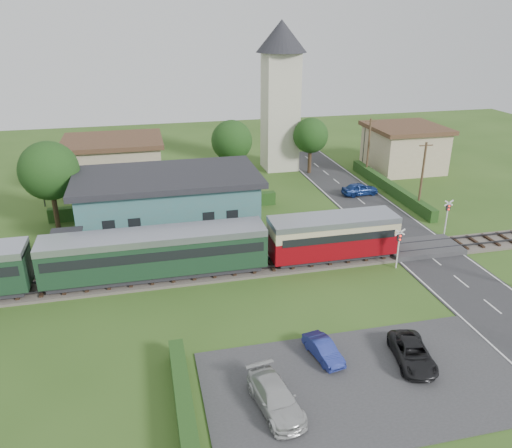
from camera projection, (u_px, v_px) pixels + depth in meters
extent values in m
plane|color=#2D4C19|center=(315.00, 275.00, 37.48)|extent=(120.00, 120.00, 0.00)
cube|color=#4C443D|center=(307.00, 262.00, 39.24)|extent=(76.00, 3.20, 0.20)
cube|color=#3F3F47|center=(310.00, 262.00, 38.47)|extent=(76.00, 0.08, 0.15)
cube|color=#3F3F47|center=(304.00, 254.00, 39.76)|extent=(76.00, 0.08, 0.15)
cube|color=#28282B|center=(435.00, 260.00, 39.57)|extent=(6.00, 70.00, 0.05)
cube|color=#333335|center=(364.00, 383.00, 26.38)|extent=(17.00, 9.00, 0.08)
cube|color=#333335|center=(422.00, 248.00, 41.29)|extent=(6.20, 3.40, 0.45)
cube|color=gray|center=(176.00, 255.00, 39.96)|extent=(30.00, 3.00, 0.45)
cube|color=beige|center=(68.00, 249.00, 37.73)|extent=(2.00, 2.00, 2.40)
cube|color=#232328|center=(66.00, 234.00, 37.24)|extent=(2.30, 2.30, 0.15)
cube|color=#377375|center=(169.00, 205.00, 44.33)|extent=(15.00, 8.00, 4.80)
cube|color=#232328|center=(167.00, 177.00, 43.30)|extent=(16.00, 9.00, 0.50)
cube|color=#232328|center=(173.00, 236.00, 41.29)|extent=(1.20, 0.12, 2.20)
cube|color=black|center=(109.00, 227.00, 39.74)|extent=(1.00, 0.12, 1.20)
cube|color=black|center=(135.00, 225.00, 40.16)|extent=(1.00, 0.12, 1.20)
cube|color=black|center=(209.00, 219.00, 41.42)|extent=(1.00, 0.12, 1.20)
cube|color=black|center=(232.00, 217.00, 41.84)|extent=(1.00, 0.12, 1.20)
cube|color=#232328|center=(332.00, 253.00, 39.48)|extent=(9.00, 2.20, 0.50)
cube|color=maroon|center=(332.00, 242.00, 39.09)|extent=(10.00, 2.80, 1.80)
cube|color=#C2B58A|center=(333.00, 227.00, 38.61)|extent=(10.00, 2.82, 0.90)
cube|color=black|center=(333.00, 231.00, 38.74)|extent=(9.00, 2.88, 0.60)
cube|color=#989DAC|center=(334.00, 219.00, 38.35)|extent=(10.00, 2.90, 0.45)
cube|color=#232328|center=(158.00, 272.00, 36.62)|extent=(15.20, 2.20, 0.50)
cube|color=#173320|center=(156.00, 254.00, 36.04)|extent=(16.00, 2.80, 2.60)
cube|color=black|center=(156.00, 249.00, 35.88)|extent=(15.40, 2.86, 0.70)
cube|color=#989DAC|center=(154.00, 236.00, 35.50)|extent=(16.00, 2.90, 0.50)
cube|color=beige|center=(280.00, 113.00, 60.96)|extent=(4.00, 4.00, 14.00)
cone|color=#232328|center=(282.00, 36.00, 57.56)|extent=(6.00, 6.00, 3.60)
cube|color=tan|center=(115.00, 165.00, 55.81)|extent=(10.00, 8.00, 5.00)
cube|color=#472D1E|center=(112.00, 141.00, 54.74)|extent=(10.80, 8.80, 0.50)
cube|color=tan|center=(404.00, 150.00, 62.27)|extent=(8.00, 8.00, 5.00)
cube|color=#472D1E|center=(406.00, 128.00, 61.20)|extent=(8.80, 8.80, 0.50)
cube|color=#193814|center=(184.00, 404.00, 24.16)|extent=(0.80, 9.00, 1.20)
cube|color=#193814|center=(390.00, 187.00, 54.60)|extent=(0.80, 18.00, 1.20)
cube|color=#193814|center=(167.00, 206.00, 49.05)|extent=(22.00, 0.80, 1.30)
cylinder|color=#332316|center=(55.00, 206.00, 45.05)|extent=(0.44, 0.44, 4.12)
sphere|color=#143311|center=(49.00, 171.00, 43.76)|extent=(5.20, 5.20, 5.20)
cylinder|color=#332316|center=(232.00, 168.00, 56.97)|extent=(0.44, 0.44, 3.85)
sphere|color=#143311|center=(232.00, 141.00, 55.76)|extent=(4.60, 4.60, 4.60)
cylinder|color=#332316|center=(310.00, 159.00, 60.92)|extent=(0.44, 0.44, 3.58)
sphere|color=#143311|center=(311.00, 135.00, 59.80)|extent=(4.20, 4.20, 4.20)
cylinder|color=#473321|center=(422.00, 178.00, 48.09)|extent=(0.22, 0.22, 7.00)
cube|color=#473321|center=(426.00, 145.00, 46.85)|extent=(1.40, 0.10, 0.10)
cylinder|color=#473321|center=(368.00, 148.00, 58.87)|extent=(0.22, 0.22, 7.00)
cube|color=#473321|center=(371.00, 121.00, 57.63)|extent=(1.40, 0.10, 0.10)
cylinder|color=silver|center=(398.00, 250.00, 37.89)|extent=(0.12, 0.12, 3.00)
cube|color=#232328|center=(399.00, 237.00, 37.46)|extent=(0.35, 0.18, 0.55)
sphere|color=#FF190C|center=(400.00, 236.00, 37.30)|extent=(0.14, 0.14, 0.14)
sphere|color=#FF190C|center=(400.00, 240.00, 37.41)|extent=(0.14, 0.14, 0.14)
cube|color=silver|center=(400.00, 232.00, 37.31)|extent=(0.84, 0.05, 0.55)
cube|color=silver|center=(400.00, 232.00, 37.31)|extent=(0.84, 0.05, 0.55)
cylinder|color=silver|center=(446.00, 219.00, 43.71)|extent=(0.12, 0.12, 3.00)
cube|color=#232328|center=(448.00, 207.00, 43.28)|extent=(0.35, 0.18, 0.55)
sphere|color=#FF190C|center=(449.00, 206.00, 43.12)|extent=(0.14, 0.14, 0.14)
sphere|color=#FF190C|center=(449.00, 209.00, 43.23)|extent=(0.14, 0.14, 0.14)
cube|color=silver|center=(449.00, 203.00, 43.13)|extent=(0.84, 0.05, 0.55)
cube|color=silver|center=(449.00, 203.00, 43.13)|extent=(0.84, 0.05, 0.55)
cylinder|color=#3F3F47|center=(41.00, 183.00, 49.85)|extent=(0.14, 0.14, 5.00)
sphere|color=orange|center=(37.00, 159.00, 48.88)|extent=(0.30, 0.30, 0.30)
cylinder|color=#3F3F47|center=(364.00, 146.00, 64.12)|extent=(0.14, 0.14, 5.00)
sphere|color=orange|center=(366.00, 126.00, 63.15)|extent=(0.30, 0.30, 0.30)
imported|color=navy|center=(360.00, 189.00, 53.70)|extent=(3.99, 1.78, 1.33)
imported|color=navy|center=(323.00, 349.00, 28.11)|extent=(1.67, 3.30, 1.04)
imported|color=#BDBDBD|center=(275.00, 398.00, 24.41)|extent=(2.45, 4.62, 1.28)
imported|color=black|center=(412.00, 353.00, 27.70)|extent=(2.63, 4.37, 1.13)
imported|color=gray|center=(252.00, 239.00, 40.54)|extent=(0.60, 0.43, 1.53)
imported|color=gray|center=(104.00, 250.00, 38.30)|extent=(0.73, 0.90, 1.74)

